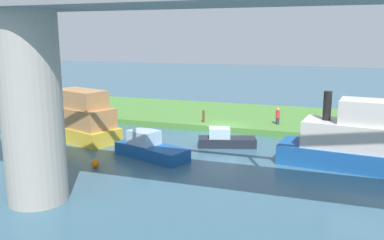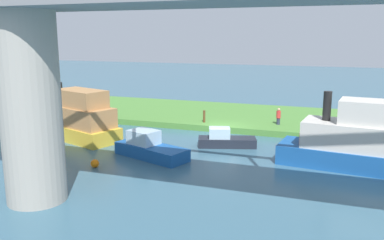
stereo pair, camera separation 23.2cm
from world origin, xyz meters
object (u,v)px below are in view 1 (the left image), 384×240
motorboat_white (362,141)px  riverboat_paddlewheel (150,148)px  mooring_post (204,116)px  person_on_bank (278,116)px  houseboat_blue (225,140)px  bridge_pylon (32,109)px  marker_buoy (95,164)px  pontoon_yellow (75,119)px

motorboat_white → riverboat_paddlewheel: bearing=9.4°
riverboat_paddlewheel → mooring_post: bearing=-94.5°
person_on_bank → houseboat_blue: size_ratio=0.32×
bridge_pylon → marker_buoy: size_ratio=17.75×
person_on_bank → pontoon_yellow: 16.36m
pontoon_yellow → riverboat_paddlewheel: (-7.47, 2.60, -0.94)m
houseboat_blue → riverboat_paddlewheel: size_ratio=0.80×
pontoon_yellow → marker_buoy: bearing=133.1°
houseboat_blue → marker_buoy: houseboat_blue is taller
motorboat_white → marker_buoy: (14.96, 5.21, -1.42)m
bridge_pylon → person_on_bank: bearing=-115.2°
mooring_post → motorboat_white: 14.05m
person_on_bank → riverboat_paddlewheel: (6.82, 10.55, -0.59)m
riverboat_paddlewheel → bridge_pylon: bearing=76.3°
bridge_pylon → person_on_bank: bridge_pylon is taller
bridge_pylon → person_on_bank: size_ratio=6.38×
motorboat_white → marker_buoy: motorboat_white is taller
houseboat_blue → riverboat_paddlewheel: bearing=46.3°
person_on_bank → mooring_post: bearing=12.0°
mooring_post → marker_buoy: size_ratio=2.07×
person_on_bank → pontoon_yellow: bearing=29.1°
motorboat_white → mooring_post: bearing=-30.6°
mooring_post → riverboat_paddlewheel: bearing=85.5°
motorboat_white → houseboat_blue: size_ratio=2.10×
marker_buoy → person_on_bank: bearing=-123.3°
riverboat_paddlewheel → marker_buoy: (2.15, 3.08, -0.36)m
houseboat_blue → bridge_pylon: bearing=64.2°
houseboat_blue → riverboat_paddlewheel: riverboat_paddlewheel is taller
bridge_pylon → mooring_post: bearing=-98.9°
mooring_post → houseboat_blue: 6.07m
bridge_pylon → marker_buoy: (0.15, -5.13, -4.19)m
bridge_pylon → riverboat_paddlewheel: size_ratio=1.63×
person_on_bank → houseboat_blue: bearing=66.0°
motorboat_white → riverboat_paddlewheel: motorboat_white is taller
bridge_pylon → houseboat_blue: size_ratio=2.05×
bridge_pylon → houseboat_blue: 14.30m
pontoon_yellow → houseboat_blue: bearing=-172.2°
person_on_bank → houseboat_blue: (2.85, 6.39, -0.71)m
marker_buoy → bridge_pylon: bearing=91.6°
bridge_pylon → marker_buoy: bearing=-88.4°
person_on_bank → mooring_post: (6.09, 1.29, -0.18)m
pontoon_yellow → marker_buoy: pontoon_yellow is taller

